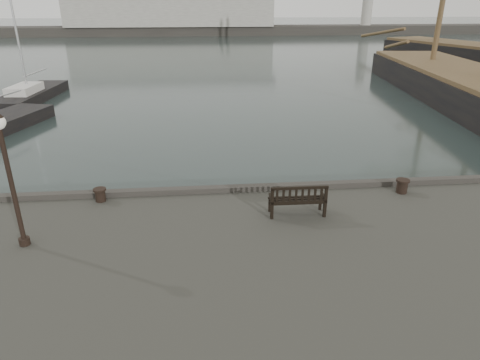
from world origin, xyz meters
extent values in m
plane|color=black|center=(0.00, 0.00, 0.00)|extent=(400.00, 400.00, 0.00)
cube|color=#383530|center=(0.00, 92.00, 1.00)|extent=(140.00, 8.00, 2.00)
cube|color=#B9B7AC|center=(-8.00, 92.00, 6.00)|extent=(46.00, 9.00, 8.00)
cylinder|color=#B9B7AC|center=(38.00, 92.00, 6.00)|extent=(2.40, 2.40, 8.00)
cube|color=black|center=(0.42, -2.01, 2.02)|extent=(1.68, 0.60, 0.04)
cube|color=black|center=(0.42, -2.25, 2.27)|extent=(1.68, 0.09, 0.50)
cube|color=black|center=(0.42, -2.01, 1.79)|extent=(1.58, 0.51, 0.46)
cylinder|color=black|center=(-5.60, -0.51, 1.77)|extent=(0.45, 0.45, 0.43)
cylinder|color=black|center=(4.24, -0.81, 1.79)|extent=(0.47, 0.47, 0.47)
cylinder|color=black|center=(-7.05, -3.03, 3.16)|extent=(0.12, 0.12, 3.20)
cylinder|color=black|center=(-7.05, -3.03, 1.66)|extent=(0.28, 0.28, 0.20)
cube|color=black|center=(-15.80, 22.64, 0.10)|extent=(3.33, 9.75, 1.40)
cube|color=beige|center=(-15.80, 22.64, 1.10)|extent=(1.95, 3.48, 0.60)
cylinder|color=#B2B5B7|center=(-15.80, 22.64, 6.12)|extent=(0.16, 0.16, 10.64)
cube|color=black|center=(18.49, 16.56, 0.35)|extent=(10.94, 35.13, 3.46)
camera|label=1|loc=(-2.37, -13.21, 7.48)|focal=32.00mm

